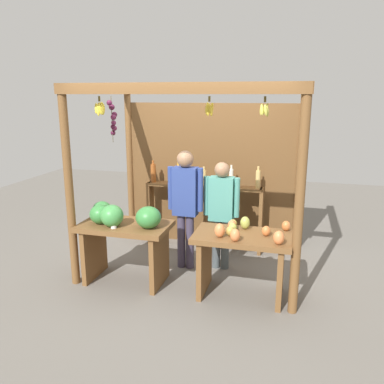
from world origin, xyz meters
TOP-DOWN VIEW (x-y plane):
  - ground_plane at (0.00, 0.00)m, footprint 12.00×12.00m
  - market_stall at (-0.01, 0.40)m, footprint 2.78×1.89m
  - fruit_counter_left at (-0.75, -0.69)m, footprint 1.13×0.68m
  - fruit_counter_right at (0.74, -0.67)m, footprint 1.12×0.64m
  - bottle_shelf_unit at (-0.06, 0.67)m, footprint 1.78×0.22m
  - vendor_man at (-0.12, -0.09)m, footprint 0.48×0.22m
  - vendor_woman at (0.35, 0.02)m, footprint 0.48×0.20m

SIDE VIEW (x-z plane):
  - ground_plane at x=0.00m, z-range 0.00..0.00m
  - fruit_counter_right at x=0.74m, z-range 0.11..1.03m
  - fruit_counter_left at x=-0.75m, z-range 0.17..1.21m
  - bottle_shelf_unit at x=-0.06m, z-range 0.11..1.45m
  - vendor_woman at x=0.35m, z-range 0.14..1.61m
  - vendor_man at x=-0.12m, z-range 0.16..1.78m
  - market_stall at x=-0.01m, z-range 0.20..2.64m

